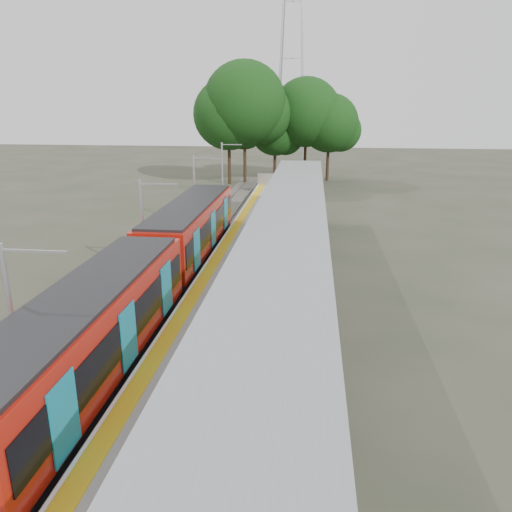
{
  "coord_description": "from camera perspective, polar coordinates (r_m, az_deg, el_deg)",
  "views": [
    {
      "loc": [
        2.52,
        -5.82,
        9.32
      ],
      "look_at": [
        0.03,
        16.46,
        2.3
      ],
      "focal_mm": 35.0,
      "sensor_mm": 36.0,
      "label": 1
    }
  ],
  "objects": [
    {
      "name": "trackbed",
      "position": [
        28.29,
        -8.35,
        -1.78
      ],
      "size": [
        3.0,
        70.0,
        0.24
      ],
      "primitive_type": "cube",
      "color": "#59544C",
      "rests_on": "ground"
    },
    {
      "name": "tactile_strip",
      "position": [
        27.59,
        -4.51,
        -0.19
      ],
      "size": [
        0.6,
        50.0,
        0.02
      ],
      "primitive_type": "cube",
      "color": "gold",
      "rests_on": "platform"
    },
    {
      "name": "bench_mid",
      "position": [
        22.71,
        3.43,
        -2.53
      ],
      "size": [
        1.02,
        1.73,
        1.13
      ],
      "rotation": [
        0.0,
        0.0,
        0.33
      ],
      "color": "#101A54",
      "rests_on": "platform"
    },
    {
      "name": "end_fence",
      "position": [
        51.41,
        3.55,
        8.72
      ],
      "size": [
        6.0,
        0.1,
        1.2
      ],
      "primitive_type": "cube",
      "color": "#9EA0A5",
      "rests_on": "platform"
    },
    {
      "name": "tree_cluster",
      "position": [
        59.2,
        1.67,
        16.03
      ],
      "size": [
        18.7,
        12.59,
        13.63
      ],
      "color": "#382316",
      "rests_on": "ground"
    },
    {
      "name": "info_pillar_near",
      "position": [
        12.14,
        0.76,
        -20.67
      ],
      "size": [
        0.43,
        0.43,
        1.93
      ],
      "rotation": [
        0.0,
        0.0,
        0.14
      ],
      "color": "beige",
      "rests_on": "platform"
    },
    {
      "name": "litter_bin",
      "position": [
        19.07,
        0.31,
        -7.16
      ],
      "size": [
        0.43,
        0.43,
        0.8
      ],
      "primitive_type": "cylinder",
      "rotation": [
        0.0,
        0.0,
        -0.12
      ],
      "color": "#9EA0A5",
      "rests_on": "platform"
    },
    {
      "name": "train",
      "position": [
        23.24,
        -11.54,
        -1.2
      ],
      "size": [
        2.74,
        27.6,
        3.62
      ],
      "color": "black",
      "rests_on": "ground"
    },
    {
      "name": "bench_far",
      "position": [
        37.79,
        6.41,
        5.41
      ],
      "size": [
        0.78,
        1.59,
        1.04
      ],
      "rotation": [
        0.0,
        0.0,
        0.22
      ],
      "color": "#101A54",
      "rests_on": "platform"
    },
    {
      "name": "pylon",
      "position": [
        79.49,
        4.18,
        24.34
      ],
      "size": [
        8.0,
        4.0,
        38.0
      ],
      "primitive_type": null,
      "color": "#9EA0A5",
      "rests_on": "ground"
    },
    {
      "name": "bench_near",
      "position": [
        14.63,
        5.93,
        -14.69
      ],
      "size": [
        1.08,
        1.65,
        1.09
      ],
      "rotation": [
        0.0,
        0.0,
        0.4
      ],
      "color": "#101A54",
      "rests_on": "platform"
    },
    {
      "name": "info_pillar_far",
      "position": [
        34.06,
        3.62,
        4.42
      ],
      "size": [
        0.36,
        0.36,
        1.61
      ],
      "rotation": [
        0.0,
        0.0,
        -0.18
      ],
      "color": "beige",
      "rests_on": "platform"
    },
    {
      "name": "canopy",
      "position": [
        22.61,
        3.91,
        4.26
      ],
      "size": [
        3.27,
        38.0,
        3.66
      ],
      "color": "#9EA0A5",
      "rests_on": "platform"
    },
    {
      "name": "catenary_masts",
      "position": [
        27.08,
        -12.65,
        3.27
      ],
      "size": [
        2.08,
        48.16,
        5.4
      ],
      "color": "#9EA0A5",
      "rests_on": "ground"
    },
    {
      "name": "platform",
      "position": [
        27.4,
        0.77,
        -1.39
      ],
      "size": [
        6.0,
        50.0,
        1.0
      ],
      "primitive_type": "cube",
      "color": "gray",
      "rests_on": "ground"
    }
  ]
}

